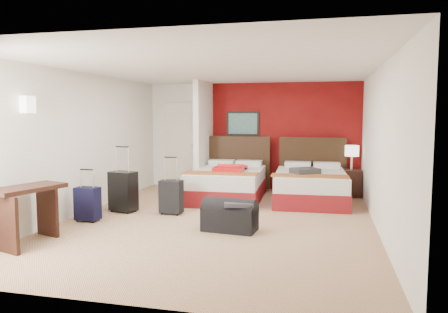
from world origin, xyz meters
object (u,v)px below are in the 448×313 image
(bed_left, at_px, (227,185))
(suitcase_charcoal, at_px, (171,198))
(suitcase_navy, at_px, (88,205))
(bed_right, at_px, (310,187))
(suitcase_black, at_px, (123,193))
(desk, at_px, (29,215))
(nightstand, at_px, (351,183))
(duffel_bag, at_px, (230,217))
(red_suitcase_open, at_px, (231,168))
(table_lamp, at_px, (352,158))

(bed_left, distance_m, suitcase_charcoal, 1.69)
(bed_left, relative_size, suitcase_navy, 3.82)
(bed_right, relative_size, suitcase_black, 2.85)
(bed_right, relative_size, desk, 2.11)
(nightstand, relative_size, suitcase_navy, 1.09)
(suitcase_charcoal, bearing_deg, duffel_bag, -31.68)
(suitcase_black, relative_size, desk, 0.74)
(bed_left, bearing_deg, desk, -119.97)
(red_suitcase_open, distance_m, suitcase_charcoal, 1.68)
(bed_left, xyz_separation_m, red_suitcase_open, (0.10, -0.10, 0.36))
(suitcase_navy, xyz_separation_m, duffel_bag, (2.42, -0.02, -0.06))
(desk, bearing_deg, table_lamp, 62.75)
(bed_left, xyz_separation_m, duffel_bag, (0.59, -2.38, -0.10))
(bed_right, bearing_deg, duffel_bag, -116.88)
(bed_right, xyz_separation_m, desk, (-3.63, -3.78, 0.10))
(bed_left, bearing_deg, red_suitcase_open, -47.24)
(red_suitcase_open, height_order, nightstand, red_suitcase_open)
(bed_right, xyz_separation_m, suitcase_charcoal, (-2.36, -1.67, -0.02))
(red_suitcase_open, height_order, suitcase_charcoal, red_suitcase_open)
(suitcase_black, xyz_separation_m, duffel_bag, (2.16, -0.79, -0.15))
(suitcase_navy, relative_size, duffel_bag, 0.67)
(red_suitcase_open, height_order, suitcase_black, red_suitcase_open)
(table_lamp, relative_size, suitcase_black, 0.74)
(bed_left, relative_size, table_lamp, 3.94)
(suitcase_black, bearing_deg, bed_left, 58.94)
(suitcase_charcoal, bearing_deg, table_lamp, 39.40)
(bed_right, relative_size, suitcase_navy, 3.76)
(table_lamp, distance_m, duffel_bag, 3.87)
(bed_right, distance_m, desk, 5.24)
(red_suitcase_open, bearing_deg, suitcase_charcoal, -116.96)
(bed_left, distance_m, nightstand, 2.69)
(bed_right, bearing_deg, bed_left, -178.99)
(suitcase_charcoal, height_order, suitcase_navy, suitcase_charcoal)
(bed_left, height_order, bed_right, bed_left)
(desk, bearing_deg, nightstand, 62.75)
(table_lamp, relative_size, duffel_bag, 0.65)
(duffel_bag, bearing_deg, bed_right, 72.10)
(red_suitcase_open, height_order, duffel_bag, red_suitcase_open)
(bed_right, distance_m, nightstand, 1.15)
(suitcase_charcoal, distance_m, suitcase_navy, 1.42)
(bed_left, bearing_deg, nightstand, 17.49)
(suitcase_navy, bearing_deg, nightstand, 39.81)
(red_suitcase_open, distance_m, duffel_bag, 2.38)
(desk, bearing_deg, suitcase_black, 97.27)
(desk, bearing_deg, bed_left, 79.30)
(nightstand, bearing_deg, bed_right, -138.09)
(bed_right, relative_size, suitcase_charcoal, 3.51)
(suitcase_black, height_order, duffel_bag, suitcase_black)
(red_suitcase_open, height_order, table_lamp, table_lamp)
(bed_right, distance_m, suitcase_black, 3.69)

